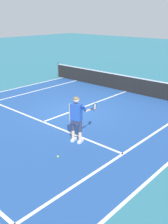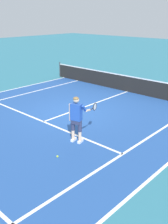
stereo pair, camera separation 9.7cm
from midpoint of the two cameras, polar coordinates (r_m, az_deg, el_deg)
The scene contains 9 objects.
ground_plane at distance 12.45m, azimuth -3.01°, elevation 0.10°, with size 80.00×80.00×0.00m, color teal.
court_inner_surface at distance 12.04m, azimuth -5.15°, elevation -0.68°, with size 10.98×11.01×0.00m, color #234C93.
line_service at distance 11.38m, azimuth -9.17°, elevation -2.14°, with size 8.23×0.10×0.01m, color white.
line_centre_service at distance 13.46m, azimuth 1.41°, elevation 1.73°, with size 0.10×6.40×0.01m, color white.
line_singles_left at distance 15.17m, azimuth -15.85°, elevation 3.12°, with size 0.10×10.61×0.01m, color white.
line_singles_right at distance 9.68m, azimuth 11.86°, elevation -6.56°, with size 0.10×10.61×0.01m, color white.
tennis_net at distance 15.79m, azimuth 9.06°, elevation 6.19°, with size 11.96×0.08×1.07m.
tennis_player at distance 9.15m, azimuth -1.86°, elevation -0.96°, with size 0.59×1.21×1.71m.
tennis_ball_near_feet at distance 8.60m, azimuth -6.05°, elevation -9.65°, with size 0.07×0.07×0.07m, color #CCE02D.
Camera 1 is at (8.26, -8.25, 4.34)m, focal length 41.87 mm.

